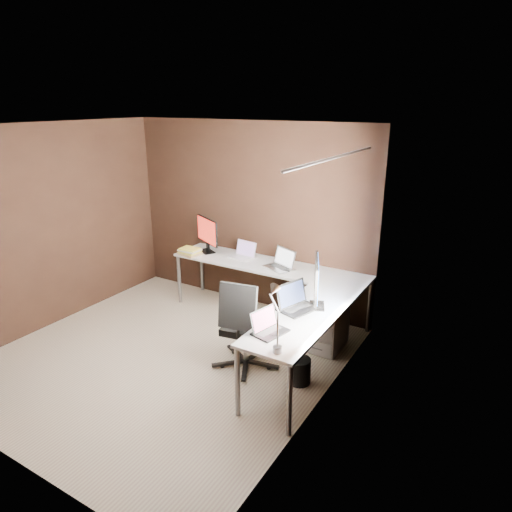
{
  "coord_description": "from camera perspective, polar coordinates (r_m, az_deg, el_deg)",
  "views": [
    {
      "loc": [
        3.17,
        -3.32,
        2.73
      ],
      "look_at": [
        0.62,
        0.95,
        1.03
      ],
      "focal_mm": 32.0,
      "sensor_mm": 36.0,
      "label": 1
    }
  ],
  "objects": [
    {
      "name": "monitor_left",
      "position": [
        6.32,
        -6.12,
        2.88
      ],
      "size": [
        0.51,
        0.28,
        0.48
      ],
      "rotation": [
        0.0,
        0.0,
        -0.47
      ],
      "color": "black",
      "rests_on": "desk"
    },
    {
      "name": "monitor_right",
      "position": [
        4.63,
        7.55,
        -3.05
      ],
      "size": [
        0.28,
        0.57,
        0.5
      ],
      "rotation": [
        0.0,
        0.0,
        1.99
      ],
      "color": "black",
      "rests_on": "desk"
    },
    {
      "name": "drawer_pedestal",
      "position": [
        5.38,
        8.6,
        -8.24
      ],
      "size": [
        0.42,
        0.5,
        0.6
      ],
      "primitive_type": "cube",
      "color": "white",
      "rests_on": "ground"
    },
    {
      "name": "mouse_left",
      "position": [
        6.28,
        -7.83,
        0.26
      ],
      "size": [
        0.11,
        0.08,
        0.04
      ],
      "primitive_type": "ellipsoid",
      "rotation": [
        0.0,
        0.0,
        -0.3
      ],
      "color": "black",
      "rests_on": "desk"
    },
    {
      "name": "office_chair",
      "position": [
        4.95,
        -1.44,
        -10.62
      ],
      "size": [
        0.57,
        0.58,
        1.01
      ],
      "rotation": [
        0.0,
        0.0,
        0.17
      ],
      "color": "black",
      "rests_on": "ground"
    },
    {
      "name": "book_stack",
      "position": [
        6.31,
        -8.28,
        0.57
      ],
      "size": [
        0.32,
        0.27,
        0.09
      ],
      "rotation": [
        0.0,
        0.0,
        -0.06
      ],
      "color": "tan",
      "rests_on": "desk"
    },
    {
      "name": "mouse_corner",
      "position": [
        5.63,
        3.9,
        -1.84
      ],
      "size": [
        0.08,
        0.06,
        0.03
      ],
      "primitive_type": "ellipsoid",
      "rotation": [
        0.0,
        0.0,
        -0.15
      ],
      "color": "black",
      "rests_on": "desk"
    },
    {
      "name": "laptop_white",
      "position": [
        6.12,
        -1.57,
        0.23
      ],
      "size": [
        0.35,
        0.27,
        0.22
      ],
      "rotation": [
        0.0,
        0.0,
        -0.14
      ],
      "color": "white",
      "rests_on": "desk"
    },
    {
      "name": "laptop_silver",
      "position": [
        5.75,
        3.13,
        -0.99
      ],
      "size": [
        0.44,
        0.38,
        0.24
      ],
      "rotation": [
        0.0,
        0.0,
        -0.4
      ],
      "color": "silver",
      "rests_on": "desk"
    },
    {
      "name": "laptop_black_big",
      "position": [
        4.66,
        5.01,
        -5.9
      ],
      "size": [
        0.39,
        0.46,
        0.26
      ],
      "rotation": [
        0.0,
        0.0,
        1.26
      ],
      "color": "black",
      "rests_on": "desk"
    },
    {
      "name": "desk_lamp",
      "position": [
        3.82,
        2.35,
        -6.67
      ],
      "size": [
        0.19,
        0.22,
        0.57
      ],
      "rotation": [
        0.0,
        0.0,
        -0.1
      ],
      "color": "slate",
      "rests_on": "desk"
    },
    {
      "name": "wastebasket",
      "position": [
        4.79,
        5.45,
        -14.09
      ],
      "size": [
        0.29,
        0.29,
        0.26
      ],
      "primitive_type": "cylinder",
      "rotation": [
        0.0,
        0.0,
        0.35
      ],
      "color": "black",
      "rests_on": "ground"
    },
    {
      "name": "room",
      "position": [
        4.65,
        -8.55,
        0.4
      ],
      "size": [
        3.6,
        3.6,
        2.5
      ],
      "color": "beige",
      "rests_on": "ground"
    },
    {
      "name": "desk",
      "position": [
        5.35,
        2.54,
        -3.71
      ],
      "size": [
        2.65,
        2.25,
        0.73
      ],
      "color": "white",
      "rests_on": "ground"
    },
    {
      "name": "laptop_black_small",
      "position": [
        4.2,
        1.5,
        -8.9
      ],
      "size": [
        0.29,
        0.36,
        0.21
      ],
      "rotation": [
        0.0,
        0.0,
        1.34
      ],
      "color": "black",
      "rests_on": "desk"
    }
  ]
}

